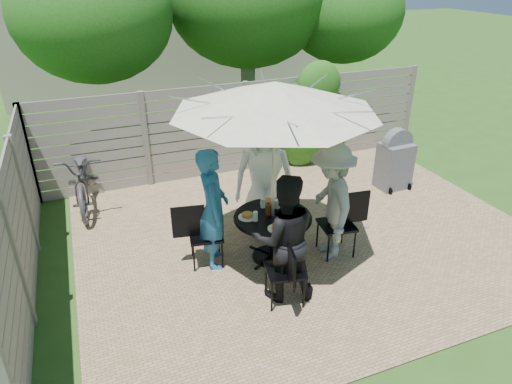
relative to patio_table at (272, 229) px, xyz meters
name	(u,v)px	position (x,y,z in m)	size (l,w,h in m)	color
backyard_envelope	(167,7)	(0.86, 10.43, 2.11)	(60.00, 60.00, 5.00)	#2A4C17
patio_table	(272,229)	(0.00, 0.00, 0.00)	(1.32, 1.32, 0.71)	black
umbrella	(275,97)	(0.00, 0.00, 1.92)	(3.26, 3.26, 2.61)	silver
chair_back	(263,211)	(0.24, 0.93, -0.24)	(0.52, 0.65, 0.85)	black
person_back	(264,175)	(0.20, 0.80, 0.46)	(0.94, 0.61, 1.92)	white
chair_left	(205,246)	(-0.94, 0.24, -0.21)	(0.72, 0.53, 0.96)	black
person_left	(213,209)	(-0.80, 0.20, 0.39)	(0.65, 0.42, 1.77)	#205E8E
chair_front	(285,283)	(-0.24, -0.94, -0.20)	(0.56, 0.74, 0.97)	black
person_front	(284,239)	(-0.20, -0.80, 0.36)	(0.84, 0.65, 1.72)	black
chair_right	(337,236)	(0.94, -0.23, -0.20)	(0.74, 0.53, 0.99)	black
person_right	(331,202)	(0.80, -0.20, 0.38)	(1.13, 0.65, 1.76)	#989A96
plate_back	(269,202)	(0.09, 0.35, 0.24)	(0.26, 0.26, 0.06)	white
plate_left	(247,216)	(-0.35, 0.09, 0.24)	(0.26, 0.26, 0.06)	white
plate_front	(277,228)	(-0.09, -0.35, 0.24)	(0.26, 0.26, 0.06)	white
plate_right	(298,213)	(0.35, -0.09, 0.24)	(0.26, 0.26, 0.06)	white
glass_back	(263,203)	(-0.04, 0.28, 0.29)	(0.07, 0.07, 0.14)	silver
glass_left	(255,216)	(-0.28, -0.04, 0.29)	(0.07, 0.07, 0.14)	silver
glass_front	(284,220)	(0.04, -0.28, 0.29)	(0.07, 0.07, 0.14)	silver
glass_right	(290,207)	(0.28, 0.04, 0.29)	(0.07, 0.07, 0.14)	silver
syrup_jug	(268,209)	(-0.05, 0.06, 0.30)	(0.09, 0.09, 0.16)	#59280C
coffee_cup	(277,204)	(0.15, 0.19, 0.28)	(0.08, 0.08, 0.12)	#C6B293
bicycle	(83,177)	(-2.42, 2.73, 0.04)	(0.71, 2.05, 1.08)	#333338
bbq_grill	(395,162)	(3.07, 1.29, 0.05)	(0.60, 0.48, 1.19)	slate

